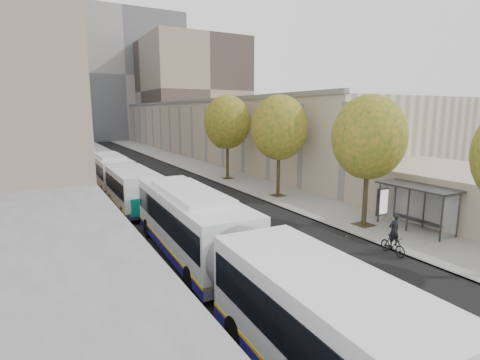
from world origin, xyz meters
TOP-DOWN VIEW (x-y plane):
  - bus_platform at (-3.88, 35.00)m, footprint 4.25×150.00m
  - sidewalk at (4.12, 35.00)m, footprint 4.75×150.00m
  - building_tan at (15.50, 64.00)m, footprint 18.00×92.00m
  - building_far_block at (6.00, 96.00)m, footprint 30.00×18.00m
  - bus_shelter at (5.69, 10.96)m, footprint 1.90×4.40m
  - tree_c at (3.60, 13.00)m, footprint 4.20×4.20m
  - tree_d at (3.60, 22.00)m, footprint 4.40×4.40m
  - tree_e at (3.60, 31.00)m, footprint 4.60×4.60m
  - bus_near at (-7.24, 9.54)m, footprint 3.28×18.07m
  - bus_far at (-7.59, 28.04)m, footprint 2.56×17.00m
  - cyclist at (1.37, 9.10)m, footprint 0.62×1.59m
  - distant_car at (-6.97, 43.74)m, footprint 2.32×4.44m

SIDE VIEW (x-z plane):
  - sidewalk at x=4.12m, z-range 0.00..0.08m
  - bus_platform at x=-3.88m, z-range 0.00..0.15m
  - distant_car at x=-6.97m, z-range 0.00..1.44m
  - cyclist at x=1.37m, z-range -0.25..1.72m
  - bus_far at x=-7.59m, z-range 0.13..2.96m
  - bus_near at x=-7.24m, z-range 0.14..3.14m
  - bus_shelter at x=5.69m, z-range 0.92..3.45m
  - building_tan at x=15.50m, z-range 0.00..8.00m
  - tree_c at x=3.60m, z-range 1.61..8.89m
  - tree_d at x=3.60m, z-range 1.67..9.27m
  - tree_e at x=3.60m, z-range 1.73..9.64m
  - building_far_block at x=6.00m, z-range 0.00..30.00m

